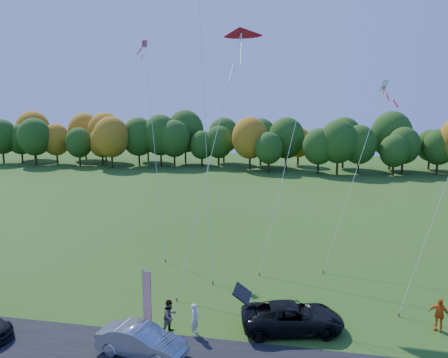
% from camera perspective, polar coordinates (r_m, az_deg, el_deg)
% --- Properties ---
extents(ground, '(160.00, 160.00, 0.00)m').
position_cam_1_polar(ground, '(24.60, -2.81, -18.77)').
color(ground, '#294F15').
extents(tree_line, '(116.00, 12.00, 10.00)m').
position_cam_1_polar(tree_line, '(77.02, 6.95, 1.08)').
color(tree_line, '#1E4711').
rests_on(tree_line, ground).
extents(black_suv, '(5.76, 3.63, 1.48)m').
position_cam_1_polar(black_suv, '(24.22, 8.92, -17.38)').
color(black_suv, black).
rests_on(black_suv, ground).
extents(silver_sedan, '(4.53, 2.22, 1.43)m').
position_cam_1_polar(silver_sedan, '(22.33, -10.72, -20.06)').
color(silver_sedan, '#A9A9AD').
rests_on(silver_sedan, ground).
extents(person_tailgate_a, '(0.45, 0.64, 1.69)m').
position_cam_1_polar(person_tailgate_a, '(23.56, -3.80, -17.83)').
color(person_tailgate_a, silver).
rests_on(person_tailgate_a, ground).
extents(person_tailgate_b, '(1.01, 1.08, 1.77)m').
position_cam_1_polar(person_tailgate_b, '(23.89, -7.08, -17.36)').
color(person_tailgate_b, gray).
rests_on(person_tailgate_b, ground).
extents(person_east, '(1.11, 0.86, 1.76)m').
position_cam_1_polar(person_east, '(26.43, 26.27, -15.58)').
color(person_east, orange).
rests_on(person_east, ground).
extents(feather_flag, '(0.48, 0.18, 3.73)m').
position_cam_1_polar(feather_flag, '(22.84, -10.11, -14.91)').
color(feather_flag, '#999999').
rests_on(feather_flag, ground).
extents(kite_delta_blue, '(5.23, 11.44, 30.85)m').
position_cam_1_polar(kite_delta_blue, '(32.83, -2.92, 15.51)').
color(kite_delta_blue, '#4C3F33').
rests_on(kite_delta_blue, ground).
extents(kite_parafoil_orange, '(7.78, 12.99, 28.62)m').
position_cam_1_polar(kite_parafoil_orange, '(34.77, 10.93, 13.51)').
color(kite_parafoil_orange, '#4C3F33').
rests_on(kite_parafoil_orange, ground).
extents(kite_delta_red, '(4.06, 9.35, 18.35)m').
position_cam_1_polar(kite_delta_red, '(28.82, -1.42, 4.16)').
color(kite_delta_red, '#4C3F33').
rests_on(kite_delta_red, ground).
extents(kite_diamond_white, '(5.15, 7.50, 14.02)m').
position_cam_1_polar(kite_diamond_white, '(33.80, 16.82, 0.80)').
color(kite_diamond_white, '#4C3F33').
rests_on(kite_diamond_white, ground).
extents(kite_diamond_pink, '(4.42, 7.74, 17.40)m').
position_cam_1_polar(kite_diamond_pink, '(35.76, -9.12, 4.54)').
color(kite_diamond_pink, '#4C3F33').
rests_on(kite_diamond_pink, ground).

